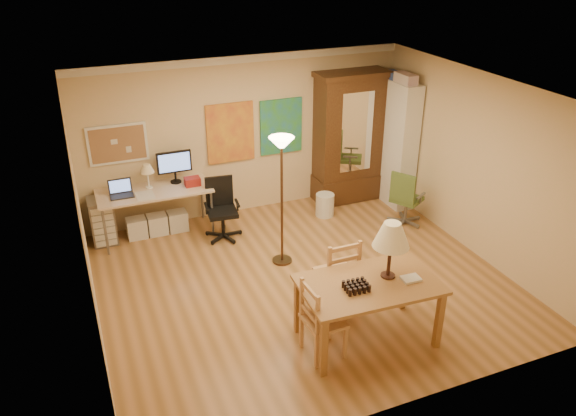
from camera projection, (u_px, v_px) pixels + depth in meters
name	position (u px, v px, depth m)	size (l,w,h in m)	color
floor	(303.00, 281.00, 7.92)	(5.50, 5.50, 0.00)	olive
crown_molding	(242.00, 59.00, 8.79)	(5.50, 0.08, 0.12)	white
corkboard	(118.00, 144.00, 8.61)	(0.90, 0.04, 0.62)	#A2754C
art_panel_left	(230.00, 133.00, 9.24)	(0.80, 0.04, 1.00)	yellow
art_panel_right	(281.00, 126.00, 9.55)	(0.75, 0.04, 0.95)	teal
dining_table	(377.00, 269.00, 6.43)	(1.65, 1.04, 1.51)	brown
ladder_chair_back	(337.00, 275.00, 7.17)	(0.48, 0.46, 1.03)	tan
ladder_chair_left	(321.00, 322.00, 6.37)	(0.45, 0.47, 0.97)	tan
torchiere_lamp	(282.00, 164.00, 7.70)	(0.35, 0.35, 1.95)	#452D1B
computer_desk	(158.00, 207.00, 8.96)	(1.76, 0.77, 1.33)	tan
office_chair_black	(223.00, 222.00, 8.96)	(0.61, 0.61, 0.98)	black
office_chair_green	(405.00, 210.00, 9.36)	(0.60, 0.60, 0.96)	slate
drawer_cart	(103.00, 221.00, 8.76)	(0.37, 0.45, 0.74)	slate
armoire	(349.00, 146.00, 9.95)	(1.27, 0.60, 2.33)	#36180E
bookshelf	(396.00, 144.00, 9.79)	(0.33, 0.88, 2.20)	white
wastebin	(325.00, 205.00, 9.67)	(0.32, 0.32, 0.40)	silver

